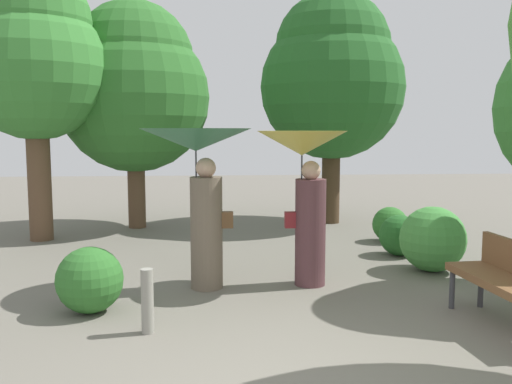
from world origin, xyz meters
The scene contains 11 objects.
person_left centered at (-0.73, 2.99, 1.48)m, with size 1.35×1.35×1.96m.
person_right centered at (0.57, 3.04, 1.40)m, with size 1.11×1.11×1.93m.
park_bench centered at (2.34, 1.34, 0.51)m, with size 0.61×1.53×0.83m.
tree_near_left centered at (-2.09, 7.37, 2.80)m, with size 2.93×2.93×4.44m.
tree_mid_left centered at (-3.61, 6.21, 3.24)m, with size 2.47×2.47×4.79m.
tree_mid_right centered at (1.89, 7.64, 3.05)m, with size 2.96×2.96×4.75m.
bush_path_left centered at (-1.88, 2.15, 0.35)m, with size 0.71×0.71×0.71m, color #2D6B28.
bush_path_right centered at (2.32, 4.53, 0.32)m, with size 0.64×0.64×0.64m, color #235B23.
bush_behind_bench centered at (2.50, 5.58, 0.31)m, with size 0.61×0.61×0.61m, color #2D6B28.
bush_far_side centered at (2.44, 3.55, 0.45)m, with size 0.90×0.90×0.90m, color #428C3D.
path_marker_post centered at (-1.19, 1.49, 0.31)m, with size 0.12×0.12×0.63m, color gray.
Camera 1 is at (-0.55, -3.67, 1.94)m, focal length 38.61 mm.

